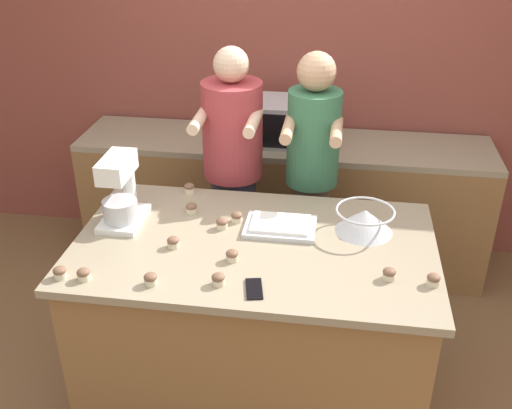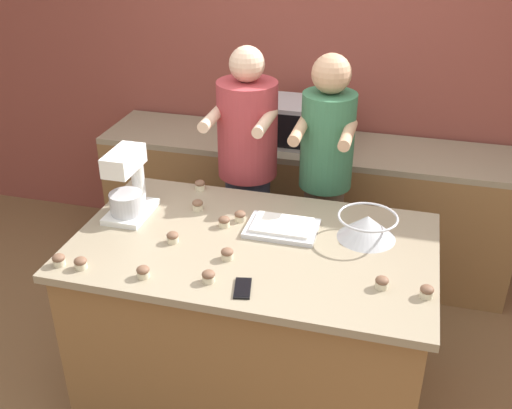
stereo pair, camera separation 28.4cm
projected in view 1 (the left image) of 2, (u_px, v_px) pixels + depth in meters
The scene contains 23 objects.
ground_plane at pixel (255, 387), 3.34m from camera, with size 16.00×16.00×0.00m, color brown.
back_wall at pixel (291, 67), 4.16m from camera, with size 10.00×0.06×2.70m.
island_counter at pixel (255, 320), 3.11m from camera, with size 1.74×1.04×0.95m.
back_counter at pixel (282, 202), 4.28m from camera, with size 2.80×0.60×0.94m.
person_left at pixel (233, 180), 3.62m from camera, with size 0.36×0.52×1.70m.
person_right at pixel (311, 184), 3.56m from camera, with size 0.32×0.49×1.69m.
stand_mixer at pixel (121, 194), 2.99m from camera, with size 0.20×0.30×0.36m.
mixing_bowl at pixel (365, 220), 2.95m from camera, with size 0.29×0.29×0.12m.
baking_tray at pixel (280, 226), 2.99m from camera, with size 0.35×0.25×0.04m.
microwave_oven at pixel (283, 121), 3.99m from camera, with size 0.51×0.38×0.28m.
cell_phone at pixel (254, 289), 2.55m from camera, with size 0.10×0.16×0.01m.
cupcake_0 at pixel (191, 208), 3.13m from camera, with size 0.06×0.06×0.06m.
cupcake_1 at pixel (151, 279), 2.57m from camera, with size 0.06×0.06×0.06m.
cupcake_2 at pixel (389, 274), 2.61m from camera, with size 0.06×0.06×0.06m.
cupcake_3 at pixel (237, 217), 3.05m from camera, with size 0.06×0.06×0.06m.
cupcake_4 at pixel (84, 274), 2.60m from camera, with size 0.06×0.06×0.06m.
cupcake_5 at pixel (218, 279), 2.57m from camera, with size 0.06×0.06×0.06m.
cupcake_6 at pixel (173, 242), 2.84m from camera, with size 0.06×0.06×0.06m.
cupcake_7 at pixel (189, 188), 3.34m from camera, with size 0.06×0.06×0.06m.
cupcake_8 at pixel (232, 255), 2.74m from camera, with size 0.06×0.06×0.06m.
cupcake_9 at pixel (60, 272), 2.62m from camera, with size 0.06×0.06×0.06m.
cupcake_10 at pixel (433, 280), 2.57m from camera, with size 0.06×0.06×0.06m.
cupcake_11 at pixel (222, 223), 2.99m from camera, with size 0.06×0.06×0.06m.
Camera 1 is at (0.37, -2.42, 2.49)m, focal length 42.00 mm.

